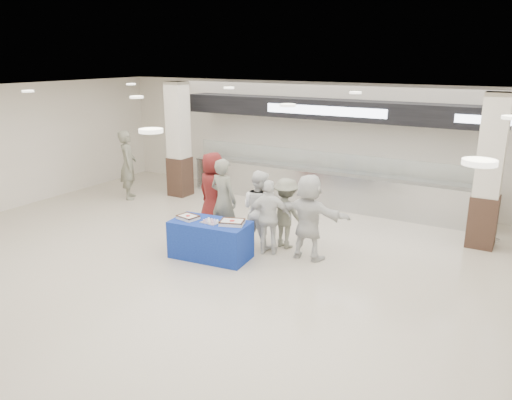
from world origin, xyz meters
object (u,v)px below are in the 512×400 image
Objects in this scene: chef_short at (269,217)px; soldier_b at (286,213)px; civilian_white at (309,217)px; display_table at (211,240)px; soldier_a at (224,200)px; cupcake_tray at (211,221)px; civilian_maroon at (213,191)px; chef_tall at (259,209)px; sheet_cake_right at (232,222)px; sheet_cake_left at (188,217)px; soldier_bg at (128,165)px.

chef_short reaches higher than soldier_b.
display_table is at bearing 31.18° from civilian_white.
civilian_white reaches higher than chef_short.
chef_short is at bearing 13.93° from civilian_white.
civilian_white is at bearing -171.89° from soldier_a.
display_table is 1.01× the size of chef_short.
cupcake_tray reaches higher than display_table.
display_table is at bearing 116.51° from soldier_a.
civilian_maroon is at bearing 5.51° from soldier_b.
soldier_b is at bearing -158.29° from soldier_a.
civilian_maroon reaches higher than chef_tall.
cupcake_tray is 0.21× the size of soldier_a.
civilian_white is at bearing -178.11° from civilian_maroon.
civilian_maroon is (-1.39, 1.35, 0.10)m from sheet_cake_right.
chef_tall is at bearing -57.66° from chef_short.
sheet_cake_right is at bearing 15.96° from cupcake_tray.
civilian_maroon is (-0.97, 1.47, 0.12)m from cupcake_tray.
chef_short is (0.39, -0.28, -0.05)m from chef_tall.
display_table is 1.25m from chef_short.
cupcake_tray is at bearing 118.04° from soldier_a.
sheet_cake_left reaches higher than cupcake_tray.
chef_short is 5.59m from soldier_bg.
cupcake_tray is 1.19m from chef_tall.
soldier_bg reaches higher than chef_short.
chef_short is at bearing 34.60° from display_table.
cupcake_tray is (0.52, 0.04, -0.01)m from sheet_cake_left.
sheet_cake_right is 0.82m from chef_short.
chef_short is (1.83, -0.66, -0.14)m from civilian_maroon.
cupcake_tray is at bearing 63.37° from soldier_b.
soldier_a is 1.22× the size of soldier_b.
chef_short is (1.21, -0.17, -0.14)m from soldier_a.
civilian_white is at bearing 34.74° from sheet_cake_right.
cupcake_tray is 0.22× the size of civilian_white.
soldier_bg reaches higher than civilian_maroon.
cupcake_tray is (-0.42, -0.12, -0.02)m from sheet_cake_right.
chef_tall is 1.19m from civilian_white.
soldier_bg is at bearing -10.94° from civilian_white.
civilian_white is (1.69, 0.93, 0.49)m from display_table.
soldier_b reaches higher than display_table.
display_table is 0.90× the size of civilian_white.
cupcake_tray is at bearing -164.04° from sheet_cake_right.
soldier_a is at bearing 131.90° from sheet_cake_right.
sheet_cake_left is at bearing 9.36° from chef_short.
civilian_maroon is at bearing -30.37° from soldier_a.
soldier_a is (-0.35, 0.98, 0.13)m from cupcake_tray.
cupcake_tray is 0.25× the size of chef_short.
soldier_bg is at bearing -2.28° from civilian_maroon.
soldier_a is (0.61, -0.49, 0.01)m from civilian_maroon.
chef_short is (0.90, 0.77, 0.39)m from display_table.
chef_tall is at bearing -146.22° from soldier_bg.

